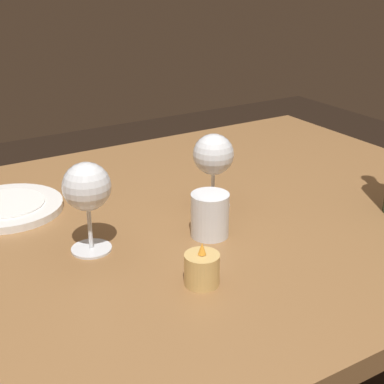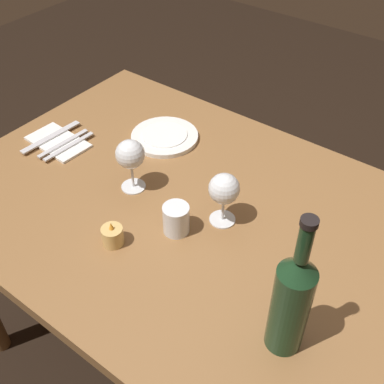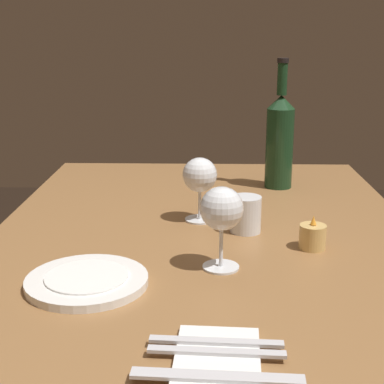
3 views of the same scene
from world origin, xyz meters
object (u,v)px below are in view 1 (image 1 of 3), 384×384
wine_glass_left (213,157)px  wine_glass_right (87,189)px  dinner_plate (7,207)px  votive_candle (202,270)px  water_tumbler (210,217)px

wine_glass_left → wine_glass_right: bearing=8.9°
wine_glass_right → dinner_plate: size_ratio=0.73×
wine_glass_right → votive_candle: bearing=118.8°
wine_glass_left → dinner_plate: wine_glass_left is taller
water_tumbler → votive_candle: water_tumbler is taller
water_tumbler → votive_candle: (0.09, 0.12, -0.01)m
wine_glass_left → water_tumbler: size_ratio=1.88×
wine_glass_right → water_tumbler: (-0.19, 0.06, -0.07)m
wine_glass_left → dinner_plate: bearing=-28.4°
wine_glass_right → wine_glass_left: bearing=-171.1°
water_tumbler → votive_candle: bearing=52.7°
water_tumbler → dinner_plate: water_tumbler is taller
wine_glass_right → dinner_plate: bearing=-71.3°
votive_candle → dinner_plate: 0.44m
votive_candle → water_tumbler: bearing=-127.3°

